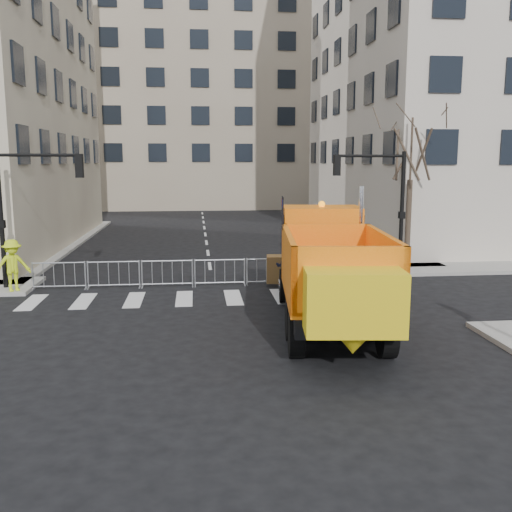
{
  "coord_description": "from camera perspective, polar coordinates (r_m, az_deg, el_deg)",
  "views": [
    {
      "loc": [
        -0.63,
        -14.99,
        4.98
      ],
      "look_at": [
        1.23,
        2.5,
        2.04
      ],
      "focal_mm": 40.0,
      "sensor_mm": 36.0,
      "label": 1
    }
  ],
  "objects": [
    {
      "name": "cop_a",
      "position": [
        22.31,
        6.08,
        -0.91
      ],
      "size": [
        0.85,
        0.74,
        1.95
      ],
      "primitive_type": "imported",
      "rotation": [
        0.0,
        0.0,
        3.62
      ],
      "color": "black",
      "rests_on": "ground"
    },
    {
      "name": "worker",
      "position": [
        23.17,
        -23.16,
        -0.87
      ],
      "size": [
        1.45,
        1.28,
        1.95
      ],
      "primitive_type": "imported",
      "rotation": [
        0.0,
        0.0,
        0.56
      ],
      "color": "#D6F11C",
      "rests_on": "sidewalk_back"
    },
    {
      "name": "traffic_light_right",
      "position": [
        26.24,
        14.37,
        4.2
      ],
      "size": [
        0.18,
        0.18,
        5.4
      ],
      "primitive_type": "cylinder",
      "color": "black",
      "rests_on": "ground"
    },
    {
      "name": "cop_c",
      "position": [
        22.91,
        6.67,
        -0.71
      ],
      "size": [
        0.79,
        1.2,
        1.9
      ],
      "primitive_type": "imported",
      "rotation": [
        0.0,
        0.0,
        4.4
      ],
      "color": "black",
      "rests_on": "ground"
    },
    {
      "name": "plow_truck",
      "position": [
        17.08,
        7.38,
        -1.11
      ],
      "size": [
        4.15,
        11.05,
        4.2
      ],
      "rotation": [
        0.0,
        0.0,
        1.47
      ],
      "color": "black",
      "rests_on": "ground"
    },
    {
      "name": "street_tree",
      "position": [
        27.35,
        15.12,
        6.58
      ],
      "size": [
        3.0,
        3.0,
        7.5
      ],
      "primitive_type": null,
      "color": "#382B21",
      "rests_on": "ground"
    },
    {
      "name": "newspaper_box",
      "position": [
        22.7,
        5.14,
        -1.43
      ],
      "size": [
        0.53,
        0.49,
        1.1
      ],
      "primitive_type": "cube",
      "rotation": [
        0.0,
        0.0,
        -0.23
      ],
      "color": "maroon",
      "rests_on": "sidewalk_back"
    },
    {
      "name": "traffic_light_left",
      "position": [
        23.78,
        -24.12,
        3.15
      ],
      "size": [
        0.18,
        0.18,
        5.4
      ],
      "primitive_type": "cylinder",
      "color": "black",
      "rests_on": "ground"
    },
    {
      "name": "cop_b",
      "position": [
        21.81,
        3.22,
        -1.11
      ],
      "size": [
        1.11,
        0.97,
        1.95
      ],
      "primitive_type": "imported",
      "rotation": [
        0.0,
        0.0,
        2.86
      ],
      "color": "black",
      "rests_on": "ground"
    },
    {
      "name": "building_far",
      "position": [
        67.36,
        -5.69,
        15.42
      ],
      "size": [
        30.0,
        18.0,
        24.0
      ],
      "primitive_type": "cube",
      "color": "gray",
      "rests_on": "ground"
    },
    {
      "name": "crowd_barriers",
      "position": [
        23.02,
        -6.25,
        -1.67
      ],
      "size": [
        12.6,
        0.6,
        1.1
      ],
      "primitive_type": null,
      "color": "#9EA0A5",
      "rests_on": "ground"
    },
    {
      "name": "sidewalk_back",
      "position": [
        24.01,
        -4.43,
        -2.34
      ],
      "size": [
        64.0,
        5.0,
        0.15
      ],
      "primitive_type": "cube",
      "color": "gray",
      "rests_on": "ground"
    },
    {
      "name": "ground",
      "position": [
        15.81,
        -3.51,
        -8.9
      ],
      "size": [
        120.0,
        120.0,
        0.0
      ],
      "primitive_type": "plane",
      "color": "black",
      "rests_on": "ground"
    }
  ]
}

